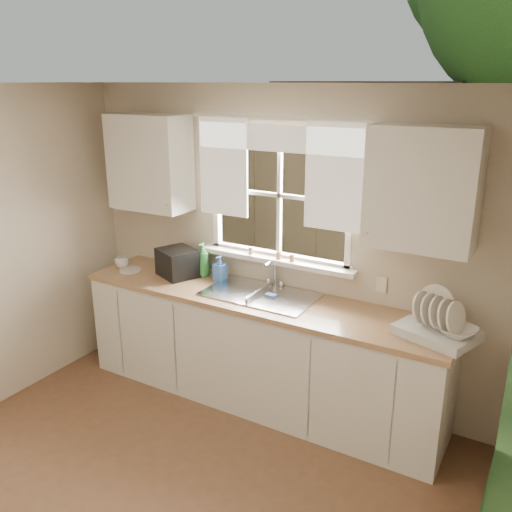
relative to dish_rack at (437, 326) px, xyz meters
The scene contains 20 objects.
room_walls 2.22m from the dish_rack, 128.12° to the right, with size 3.62×4.02×2.50m.
ceiling 2.63m from the dish_rack, 129.19° to the right, with size 3.60×4.00×0.02m, color silver.
window 1.49m from the dish_rack, 166.31° to the left, with size 1.38×0.16×1.06m.
curtains 1.68m from the dish_rack, 168.38° to the left, with size 1.50×0.03×0.81m.
base_cabinets 1.47m from the dish_rack, behind, with size 3.00×0.62×0.87m, color silver.
countertop 1.36m from the dish_rack, behind, with size 3.04×0.65×0.04m, color #A67C53.
upper_cabinet_left 2.66m from the dish_rack, behind, with size 0.70×0.33×0.80m, color silver.
upper_cabinet_right 0.91m from the dish_rack, 143.63° to the left, with size 0.70×0.33×0.80m, color silver.
wall_outlet 0.58m from the dish_rack, 146.75° to the left, with size 0.08×0.01×0.12m, color beige.
sill_jars 1.41m from the dish_rack, 168.82° to the left, with size 0.42×0.04×0.06m.
backyard 7.23m from the dish_rack, 96.62° to the left, with size 20.00×10.00×6.13m.
sink 1.37m from the dish_rack, behind, with size 0.88×0.52×0.40m.
dish_rack is the anchor object (origin of this frame).
bowl 0.15m from the dish_rack, 20.97° to the right, with size 0.24×0.24×0.06m, color silver.
soap_bottle_a 2.01m from the dish_rack, behind, with size 0.11×0.11×0.29m, color #2C873C.
soap_bottle_b 1.83m from the dish_rack, behind, with size 0.09×0.10×0.21m, color #3874D2.
soap_bottle_c 2.32m from the dish_rack, behind, with size 0.12×0.12×0.15m, color beige.
saucer 2.64m from the dish_rack, behind, with size 0.19×0.19×0.01m, color beige.
cup 2.76m from the dish_rack, behind, with size 0.12×0.12×0.10m, color beige.
black_appliance 2.19m from the dish_rack, behind, with size 0.32×0.28×0.24m, color black.
Camera 1 is at (1.96, -1.71, 2.52)m, focal length 38.00 mm.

